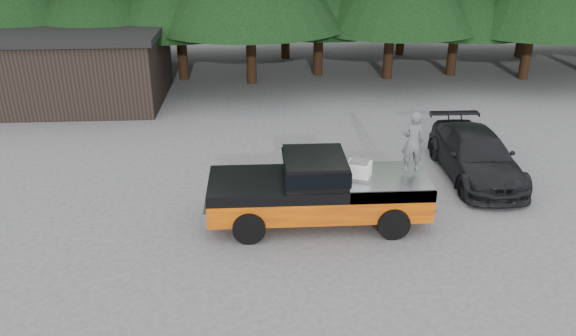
{
  "coord_description": "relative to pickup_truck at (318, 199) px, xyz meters",
  "views": [
    {
      "loc": [
        -0.83,
        -13.16,
        7.57
      ],
      "look_at": [
        -0.04,
        0.0,
        1.71
      ],
      "focal_mm": 35.0,
      "sensor_mm": 36.0,
      "label": 1
    }
  ],
  "objects": [
    {
      "name": "man_on_bed",
      "position": [
        2.53,
        0.27,
        1.5
      ],
      "size": [
        0.62,
        0.41,
        1.67
      ],
      "primitive_type": "imported",
      "rotation": [
        0.0,
        0.0,
        3.17
      ],
      "color": "#4F5256",
      "rests_on": "pickup_truck"
    },
    {
      "name": "pickup_truck",
      "position": [
        0.0,
        0.0,
        0.0
      ],
      "size": [
        6.0,
        2.04,
        1.33
      ],
      "primitive_type": null,
      "color": "#F16700",
      "rests_on": "ground"
    },
    {
      "name": "ground",
      "position": [
        -0.77,
        -0.21,
        -0.67
      ],
      "size": [
        120.0,
        120.0,
        0.0
      ],
      "primitive_type": "plane",
      "color": "#4A4A4D",
      "rests_on": "ground"
    },
    {
      "name": "air_compressor",
      "position": [
        1.05,
        -0.11,
        0.87
      ],
      "size": [
        0.75,
        0.69,
        0.41
      ],
      "primitive_type": "cube",
      "rotation": [
        0.0,
        0.0,
        -0.39
      ],
      "color": "silver",
      "rests_on": "pickup_truck"
    },
    {
      "name": "utility_building",
      "position": [
        -9.77,
        11.79,
        1.0
      ],
      "size": [
        8.4,
        6.4,
        3.3
      ],
      "color": "black",
      "rests_on": "ground"
    },
    {
      "name": "truck_cab",
      "position": [
        -0.1,
        0.0,
        0.96
      ],
      "size": [
        1.66,
        1.9,
        0.59
      ],
      "primitive_type": "cube",
      "color": "black",
      "rests_on": "pickup_truck"
    },
    {
      "name": "parked_car",
      "position": [
        5.31,
        2.64,
        0.06
      ],
      "size": [
        2.1,
        5.02,
        1.45
      ],
      "primitive_type": "imported",
      "rotation": [
        0.0,
        0.0,
        -0.01
      ],
      "color": "black",
      "rests_on": "ground"
    }
  ]
}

